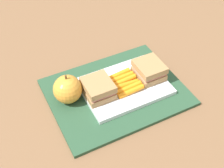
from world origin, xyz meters
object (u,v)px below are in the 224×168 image
Objects in this scene: food_tray at (124,86)px; apple at (68,89)px; sandwich_half_left at (149,70)px; sandwich_half_right at (98,88)px; carrot_sticks_bundle at (124,83)px.

apple is (0.15, -0.03, 0.03)m from food_tray.
sandwich_half_right is (0.16, 0.00, 0.00)m from sandwich_half_left.
food_tray is 0.01m from carrot_sticks_bundle.
apple reaches higher than sandwich_half_left.
sandwich_half_right is 0.08m from carrot_sticks_bundle.
sandwich_half_right is at bearing 157.73° from apple.
apple is at bearing -11.03° from carrot_sticks_bundle.
sandwich_half_left reaches higher than food_tray.
food_tray is 2.88× the size of sandwich_half_right.
sandwich_half_right is 0.92× the size of carrot_sticks_bundle.
sandwich_half_right reaches higher than food_tray.
sandwich_half_right is 0.08m from apple.
sandwich_half_left is at bearing 172.57° from apple.
apple is at bearing -22.27° from sandwich_half_right.
sandwich_half_left is 0.92× the size of carrot_sticks_bundle.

